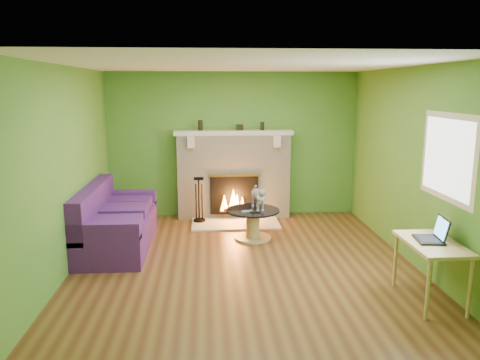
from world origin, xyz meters
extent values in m
plane|color=#522D17|center=(0.00, 0.00, 0.00)|extent=(5.00, 5.00, 0.00)
plane|color=white|center=(0.00, 0.00, 2.60)|extent=(5.00, 5.00, 0.00)
plane|color=#49852B|center=(0.00, 2.50, 1.30)|extent=(5.00, 0.00, 5.00)
plane|color=#49852B|center=(0.00, -2.50, 1.30)|extent=(5.00, 0.00, 5.00)
plane|color=#49852B|center=(-2.25, 0.00, 1.30)|extent=(0.00, 5.00, 5.00)
plane|color=#49852B|center=(2.25, 0.00, 1.30)|extent=(0.00, 5.00, 5.00)
plane|color=silver|center=(2.24, -0.90, 1.55)|extent=(0.00, 1.20, 1.20)
plane|color=white|center=(2.23, -0.90, 1.55)|extent=(0.00, 1.06, 1.06)
cube|color=beige|center=(0.00, 2.33, 0.75)|extent=(2.00, 0.35, 1.50)
cube|color=black|center=(0.00, 2.13, 0.44)|extent=(0.85, 0.03, 0.68)
cube|color=#C08B30|center=(0.00, 2.13, 0.80)|extent=(0.91, 0.02, 0.04)
cylinder|color=black|center=(0.00, 2.10, 0.16)|extent=(0.55, 0.07, 0.07)
cube|color=beige|center=(0.00, 2.30, 1.54)|extent=(2.10, 0.28, 0.08)
cube|color=beige|center=(-0.75, 2.11, 1.40)|extent=(0.12, 0.10, 0.20)
cube|color=beige|center=(0.75, 2.11, 1.40)|extent=(0.12, 0.10, 0.20)
cube|color=beige|center=(0.00, 1.80, 0.01)|extent=(1.50, 0.75, 0.03)
cube|color=beige|center=(0.00, 2.30, 1.54)|extent=(2.10, 0.28, 0.08)
cube|color=#391757|center=(-1.80, 0.79, 0.23)|extent=(0.92, 2.05, 0.46)
cube|color=#391757|center=(-2.15, 0.79, 0.63)|extent=(0.21, 2.05, 0.58)
cube|color=#391757|center=(-1.80, -0.13, 0.52)|extent=(0.92, 0.21, 0.23)
cube|color=#391757|center=(-1.80, 1.71, 0.52)|extent=(0.92, 0.21, 0.23)
cube|color=#391757|center=(-1.75, 0.21, 0.52)|extent=(0.73, 0.55, 0.13)
cube|color=#391757|center=(-1.75, 0.90, 0.52)|extent=(0.73, 0.55, 0.13)
cube|color=#391757|center=(-1.75, 1.47, 0.52)|extent=(0.73, 0.55, 0.13)
cylinder|color=#DABC75|center=(0.22, 1.02, 0.02)|extent=(0.58, 0.58, 0.03)
cylinder|color=#DABC75|center=(0.22, 1.02, 0.23)|extent=(0.21, 0.21, 0.40)
cylinder|color=black|center=(0.22, 1.02, 0.45)|extent=(0.83, 0.83, 0.03)
cube|color=#DABC75|center=(1.95, -1.28, 0.66)|extent=(0.53, 0.92, 0.04)
cylinder|color=#DABC75|center=(1.73, -1.69, 0.32)|extent=(0.04, 0.04, 0.64)
cylinder|color=#DABC75|center=(2.17, -1.69, 0.32)|extent=(0.04, 0.04, 0.64)
cylinder|color=#DABC75|center=(1.73, -0.87, 0.32)|extent=(0.04, 0.04, 0.64)
cylinder|color=#DABC75|center=(2.17, -0.87, 0.32)|extent=(0.04, 0.04, 0.64)
cube|color=gray|center=(0.12, 0.90, 0.48)|extent=(0.18, 0.09, 0.02)
cube|color=black|center=(0.24, 0.84, 0.48)|extent=(0.16, 0.06, 0.02)
cylinder|color=black|center=(-0.58, 2.33, 1.67)|extent=(0.08, 0.08, 0.18)
cylinder|color=black|center=(0.51, 2.33, 1.65)|extent=(0.07, 0.07, 0.14)
cube|color=black|center=(0.11, 2.33, 1.63)|extent=(0.12, 0.08, 0.10)
camera|label=1|loc=(-0.47, -5.95, 2.32)|focal=35.00mm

